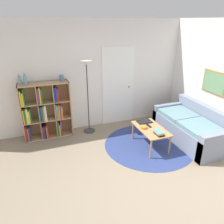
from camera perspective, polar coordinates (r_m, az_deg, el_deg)
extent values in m
plane|color=gray|center=(3.76, 10.88, -20.41)|extent=(14.00, 14.00, 0.00)
cube|color=silver|center=(5.42, -3.04, 9.50)|extent=(7.22, 0.05, 2.60)
cube|color=white|center=(5.61, 1.58, 6.73)|extent=(0.84, 0.02, 1.98)
sphere|color=tan|center=(5.72, 4.43, 6.56)|extent=(0.04, 0.04, 0.04)
cube|color=silver|center=(5.34, 24.58, 7.23)|extent=(0.05, 5.73, 2.60)
cube|color=olive|center=(5.24, 25.12, 6.97)|extent=(0.02, 0.64, 0.49)
cube|color=#669366|center=(5.23, 25.02, 6.96)|extent=(0.01, 0.58, 0.43)
cylinder|color=navy|center=(4.97, 9.55, -8.36)|extent=(1.95, 1.95, 0.01)
cube|color=tan|center=(5.21, -22.51, -0.44)|extent=(0.02, 0.34, 1.29)
cube|color=tan|center=(5.24, -10.93, 1.12)|extent=(0.02, 0.34, 1.29)
cube|color=tan|center=(5.00, -17.52, 7.10)|extent=(1.08, 0.34, 0.02)
cube|color=tan|center=(5.46, -15.95, -5.84)|extent=(1.08, 0.34, 0.02)
cube|color=tan|center=(5.35, -16.84, 0.97)|extent=(1.08, 0.02, 1.29)
cube|color=tan|center=(5.19, -18.60, 0.09)|extent=(0.02, 0.32, 1.26)
cube|color=tan|center=(5.21, -14.80, 0.60)|extent=(0.02, 0.32, 1.26)
cube|color=tan|center=(5.28, -16.44, -1.75)|extent=(1.05, 0.32, 0.02)
cube|color=tan|center=(5.12, -16.96, 2.51)|extent=(1.05, 0.32, 0.02)
cube|color=#B21E23|center=(5.34, -21.41, -5.02)|extent=(0.03, 0.23, 0.36)
cube|color=orange|center=(5.36, -21.03, -5.16)|extent=(0.02, 0.25, 0.31)
cube|color=navy|center=(5.34, -20.72, -5.09)|extent=(0.03, 0.23, 0.33)
cube|color=#B21E23|center=(5.33, -17.61, -4.96)|extent=(0.02, 0.19, 0.28)
cube|color=navy|center=(5.35, -17.31, -4.73)|extent=(0.03, 0.24, 0.30)
cube|color=black|center=(5.32, -16.98, -4.57)|extent=(0.02, 0.19, 0.35)
cube|color=orange|center=(5.35, -16.73, -4.70)|extent=(0.02, 0.24, 0.29)
cube|color=#B21E23|center=(5.34, -16.51, -4.28)|extent=(0.02, 0.24, 0.37)
cube|color=#196B38|center=(5.34, -13.92, -4.00)|extent=(0.03, 0.22, 0.36)
cube|color=gold|center=(5.38, -13.58, -4.24)|extent=(0.03, 0.26, 0.28)
cube|color=#7F287A|center=(5.34, -13.27, -3.85)|extent=(0.02, 0.22, 0.37)
cube|color=gold|center=(5.17, -22.11, -1.02)|extent=(0.02, 0.22, 0.32)
cube|color=#196B38|center=(5.17, -21.76, -0.89)|extent=(0.03, 0.23, 0.33)
cube|color=gold|center=(5.15, -21.44, -0.84)|extent=(0.02, 0.20, 0.35)
cube|color=silver|center=(5.17, -21.18, -0.75)|extent=(0.02, 0.25, 0.34)
cube|color=gold|center=(5.15, -20.80, -1.09)|extent=(0.03, 0.19, 0.29)
cube|color=#196B38|center=(5.17, -20.49, -0.66)|extent=(0.02, 0.24, 0.34)
cube|color=navy|center=(5.17, -18.19, -0.31)|extent=(0.03, 0.25, 0.35)
cube|color=#196B38|center=(5.16, -17.79, -0.25)|extent=(0.03, 0.23, 0.35)
cube|color=orange|center=(5.17, -17.47, -0.21)|extent=(0.02, 0.25, 0.34)
cube|color=silver|center=(5.14, -17.19, -0.16)|extent=(0.02, 0.20, 0.37)
cube|color=silver|center=(5.16, -16.93, -0.06)|extent=(0.03, 0.24, 0.36)
cube|color=teal|center=(5.16, -14.34, 0.17)|extent=(0.03, 0.20, 0.36)
cube|color=orange|center=(5.16, -14.00, 0.02)|extent=(0.02, 0.19, 0.32)
cube|color=orange|center=(5.20, -13.75, 0.34)|extent=(0.02, 0.27, 0.35)
cube|color=navy|center=(5.17, -13.41, 0.22)|extent=(0.02, 0.21, 0.34)
cube|color=orange|center=(5.20, -13.10, 0.20)|extent=(0.03, 0.25, 0.31)
cube|color=gold|center=(5.02, -22.79, 3.35)|extent=(0.03, 0.20, 0.33)
cube|color=gold|center=(5.03, -22.34, 3.20)|extent=(0.03, 0.21, 0.28)
cube|color=#196B38|center=(5.03, -22.08, 3.76)|extent=(0.02, 0.25, 0.37)
cube|color=#7F287A|center=(5.03, -18.77, 4.12)|extent=(0.03, 0.26, 0.35)
cube|color=gold|center=(5.02, -18.38, 4.23)|extent=(0.03, 0.24, 0.37)
cube|color=#196B38|center=(5.02, -17.99, 4.03)|extent=(0.02, 0.23, 0.32)
cube|color=navy|center=(5.05, -14.86, 4.55)|extent=(0.02, 0.26, 0.33)
cube|color=navy|center=(5.05, -14.49, 4.71)|extent=(0.03, 0.27, 0.35)
cube|color=#B21E23|center=(5.04, -14.04, 4.47)|extent=(0.03, 0.23, 0.31)
cylinder|color=#333333|center=(5.49, -5.93, -4.88)|extent=(0.29, 0.29, 0.01)
cylinder|color=#333333|center=(5.14, -6.32, 3.65)|extent=(0.02, 0.02, 1.64)
cone|color=white|center=(4.94, -6.74, 12.67)|extent=(0.26, 0.26, 0.10)
cube|color=gray|center=(5.31, 19.62, -4.58)|extent=(0.90, 1.82, 0.45)
cube|color=gray|center=(5.47, 22.86, -2.32)|extent=(0.16, 1.82, 0.78)
cube|color=gray|center=(4.76, 25.96, -8.02)|extent=(0.90, 0.16, 0.59)
cube|color=gray|center=(5.87, 14.72, -0.54)|extent=(0.90, 0.16, 0.59)
cube|color=slate|center=(4.89, 22.02, -3.74)|extent=(0.70, 0.73, 0.10)
cube|color=slate|center=(5.41, 16.90, -0.47)|extent=(0.70, 0.73, 0.10)
cube|color=#AD7F51|center=(4.72, 10.11, -4.27)|extent=(0.51, 0.91, 0.02)
cylinder|color=#AD7F51|center=(4.42, 10.13, -9.57)|extent=(0.04, 0.04, 0.42)
cylinder|color=#AD7F51|center=(5.05, 5.47, -4.88)|extent=(0.04, 0.04, 0.42)
cylinder|color=#AD7F51|center=(4.63, 14.84, -8.40)|extent=(0.04, 0.04, 0.42)
cylinder|color=#AD7F51|center=(5.24, 9.77, -4.07)|extent=(0.04, 0.04, 0.42)
cube|color=black|center=(4.96, 8.44, -2.50)|extent=(0.32, 0.22, 0.02)
cylinder|color=orange|center=(4.67, 8.21, -3.95)|extent=(0.14, 0.14, 0.05)
cube|color=black|center=(4.49, 12.20, -5.71)|extent=(0.14, 0.22, 0.01)
cube|color=black|center=(4.49, 12.15, -5.46)|extent=(0.14, 0.22, 0.01)
cube|color=orange|center=(4.48, 12.10, -5.30)|extent=(0.14, 0.22, 0.02)
cube|color=teal|center=(4.47, 12.06, -5.08)|extent=(0.14, 0.22, 0.02)
cube|color=black|center=(4.79, 9.59, -3.56)|extent=(0.05, 0.16, 0.02)
cylinder|color=#6B93A3|center=(5.00, -22.97, 7.56)|extent=(0.06, 0.06, 0.19)
cylinder|color=#6B93A3|center=(4.97, -23.18, 8.85)|extent=(0.02, 0.02, 0.05)
cylinder|color=#6B93A3|center=(4.96, -21.71, 7.73)|extent=(0.07, 0.07, 0.20)
cylinder|color=#6B93A3|center=(4.93, -21.93, 9.13)|extent=(0.03, 0.03, 0.05)
cylinder|color=slate|center=(5.01, -13.03, 8.57)|extent=(0.10, 0.10, 0.14)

